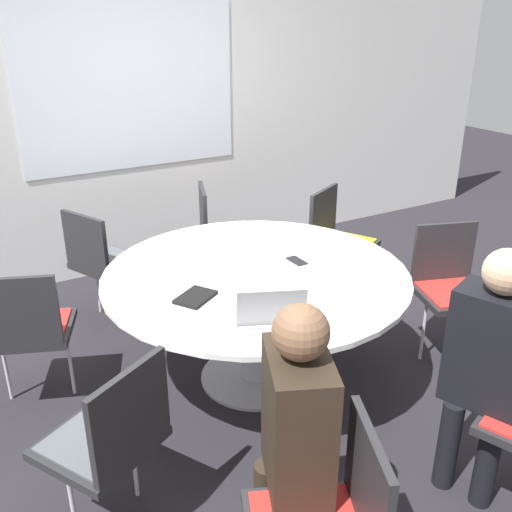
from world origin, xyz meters
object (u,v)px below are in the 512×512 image
at_px(chair_5, 102,257).
at_px(chair_3, 337,235).
at_px(chair_2, 450,281).
at_px(person_1, 490,357).
at_px(laptop, 270,313).
at_px(chair_7, 110,434).
at_px(chair_6, 27,325).
at_px(spiral_notebook, 195,297).
at_px(cell_phone, 297,261).
at_px(chair_4, 220,229).
at_px(person_0, 293,429).

bearing_deg(chair_5, chair_3, 49.71).
relative_size(chair_2, person_1, 0.71).
distance_m(chair_2, laptop, 1.50).
relative_size(chair_5, chair_7, 1.00).
bearing_deg(laptop, chair_7, 33.66).
relative_size(person_1, laptop, 3.02).
bearing_deg(chair_6, spiral_notebook, -13.38).
bearing_deg(chair_2, laptop, 26.15).
relative_size(chair_3, person_1, 0.71).
xyz_separation_m(chair_7, spiral_notebook, (0.64, 0.55, 0.21)).
bearing_deg(person_1, chair_6, 24.50).
bearing_deg(chair_7, person_1, -49.79).
bearing_deg(chair_3, person_1, 43.67).
height_order(chair_5, person_1, person_1).
distance_m(spiral_notebook, cell_phone, 0.74).
bearing_deg(person_1, chair_5, 2.97).
bearing_deg(chair_4, spiral_notebook, -10.95).
bearing_deg(chair_4, person_0, -0.62).
xyz_separation_m(chair_4, chair_6, (-1.60, -0.82, 0.00)).
height_order(person_0, spiral_notebook, person_0).
distance_m(chair_6, chair_7, 1.10).
xyz_separation_m(chair_5, chair_6, (-0.63, -0.73, 0.00)).
distance_m(chair_4, cell_phone, 1.24).
bearing_deg(spiral_notebook, chair_7, -139.15).
xyz_separation_m(chair_5, cell_phone, (0.88, -1.13, 0.21)).
bearing_deg(chair_5, person_0, -23.40).
xyz_separation_m(chair_3, person_0, (-1.65, -1.88, 0.19)).
distance_m(chair_4, person_1, 2.50).
height_order(chair_2, person_0, person_0).
distance_m(chair_5, laptop, 1.73).
bearing_deg(chair_6, person_0, -46.25).
bearing_deg(person_0, chair_6, 45.80).
xyz_separation_m(chair_7, cell_phone, (1.37, 0.70, 0.21)).
bearing_deg(cell_phone, chair_5, 127.80).
relative_size(chair_2, laptop, 2.16).
distance_m(chair_6, person_1, 2.37).
bearing_deg(chair_2, chair_6, 1.84).
xyz_separation_m(laptop, cell_phone, (0.52, 0.54, -0.05)).
xyz_separation_m(person_0, spiral_notebook, (0.11, 1.09, 0.02)).
height_order(chair_6, cell_phone, chair_6).
bearing_deg(spiral_notebook, person_1, -51.39).
relative_size(chair_7, laptop, 2.16).
distance_m(chair_2, cell_phone, 1.03).
height_order(chair_4, laptop, laptop).
xyz_separation_m(chair_2, laptop, (-1.47, -0.18, 0.26)).
relative_size(chair_4, person_1, 0.71).
relative_size(chair_2, chair_3, 1.00).
bearing_deg(spiral_notebook, cell_phone, 10.97).
bearing_deg(laptop, chair_2, -149.44).
bearing_deg(chair_7, spiral_notebook, 11.45).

